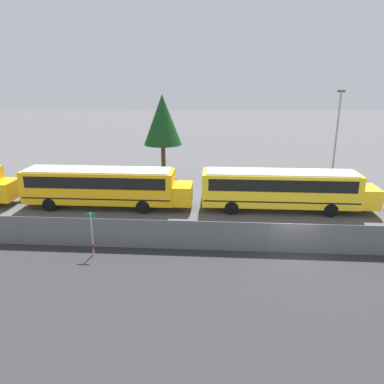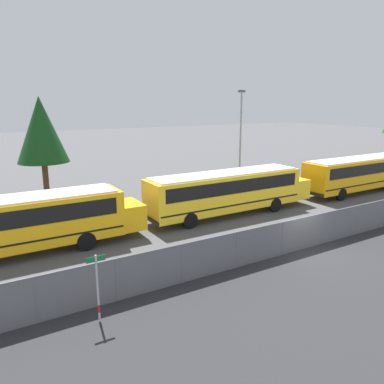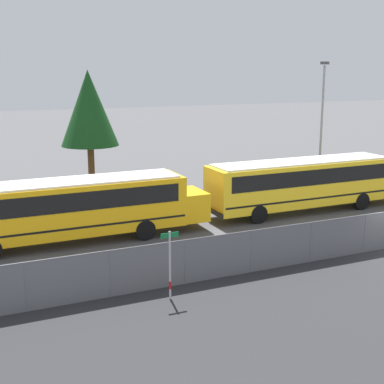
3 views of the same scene
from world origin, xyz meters
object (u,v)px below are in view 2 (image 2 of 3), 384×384
Objects in this scene: school_bus_2 at (229,189)px; light_pole at (240,138)px; school_bus_3 at (361,172)px; street_sign at (98,287)px; tree_0 at (41,130)px; school_bus_1 at (13,222)px.

school_bus_2 is 1.49× the size of light_pole.
street_sign is at bearing -163.06° from school_bus_3.
school_bus_3 is 27.64m from street_sign.
school_bus_2 reaches higher than street_sign.
school_bus_2 is at bearing 34.82° from street_sign.
tree_0 is (1.56, 17.94, 4.44)m from street_sign.
school_bus_2 is 14.77m from tree_0.
school_bus_1 is 28.27m from school_bus_3.
school_bus_3 is at bearing -32.90° from light_pole.
tree_0 is (-10.62, 9.47, 3.97)m from school_bus_2.
school_bus_1 is 1.00× the size of school_bus_2.
tree_0 reaches higher than street_sign.
street_sign is 22.53m from light_pole.
street_sign is 18.55m from tree_0.
light_pole is (5.20, 5.43, 2.97)m from school_bus_2.
school_bus_1 is 1.49× the size of light_pole.
light_pole reaches higher than school_bus_1.
school_bus_2 is at bearing -41.70° from tree_0.
school_bus_1 is 14.02m from school_bus_2.
tree_0 reaches higher than school_bus_2.
school_bus_2 is (14.02, 0.23, 0.00)m from school_bus_1.
light_pole is at bearing -14.30° from tree_0.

